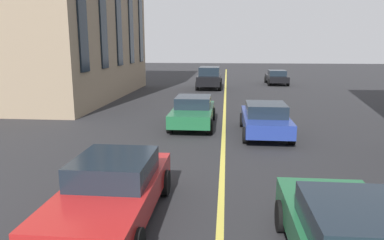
% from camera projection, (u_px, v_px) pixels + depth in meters
% --- Properties ---
extents(lane_centre_line, '(80.00, 0.16, 0.01)m').
position_uv_depth(lane_centre_line, '(224.00, 121.00, 17.74)').
color(lane_centre_line, '#D8C64C').
rests_on(lane_centre_line, ground_plane).
extents(car_black_oncoming, '(4.40, 1.95, 1.37)m').
position_uv_depth(car_black_oncoming, '(277.00, 77.00, 34.50)').
color(car_black_oncoming, black).
rests_on(car_black_oncoming, ground_plane).
extents(car_black_far, '(4.70, 2.14, 1.88)m').
position_uv_depth(car_black_far, '(209.00, 77.00, 31.11)').
color(car_black_far, black).
rests_on(car_black_far, ground_plane).
extents(car_blue_parked_b, '(4.40, 1.95, 1.37)m').
position_uv_depth(car_blue_parked_b, '(265.00, 119.00, 14.91)').
color(car_blue_parked_b, navy).
rests_on(car_blue_parked_b, ground_plane).
extents(car_red_mid, '(4.40, 1.95, 1.37)m').
position_uv_depth(car_red_mid, '(113.00, 189.00, 7.59)').
color(car_red_mid, '#B21E1E').
rests_on(car_red_mid, ground_plane).
extents(car_green_near, '(4.40, 1.95, 1.37)m').
position_uv_depth(car_green_near, '(193.00, 111.00, 16.59)').
color(car_green_near, '#1E6038').
rests_on(car_green_near, ground_plane).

